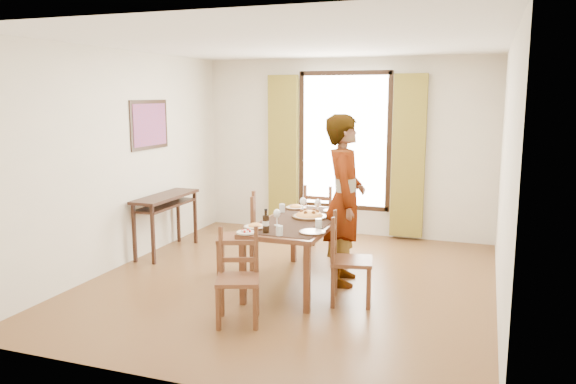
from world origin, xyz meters
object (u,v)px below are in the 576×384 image
(dining_table, at_px, (299,226))
(pasta_platter, at_px, (309,213))
(man, at_px, (345,200))
(console_table, at_px, (166,203))

(dining_table, relative_size, pasta_platter, 4.30)
(dining_table, height_order, man, man)
(console_table, bearing_deg, man, -8.97)
(dining_table, xyz_separation_m, man, (0.46, 0.24, 0.28))
(console_table, bearing_deg, dining_table, -16.86)
(console_table, relative_size, pasta_platter, 3.00)
(dining_table, bearing_deg, console_table, 163.14)
(dining_table, relative_size, man, 0.89)
(dining_table, height_order, pasta_platter, pasta_platter)
(console_table, xyz_separation_m, man, (2.60, -0.41, 0.28))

